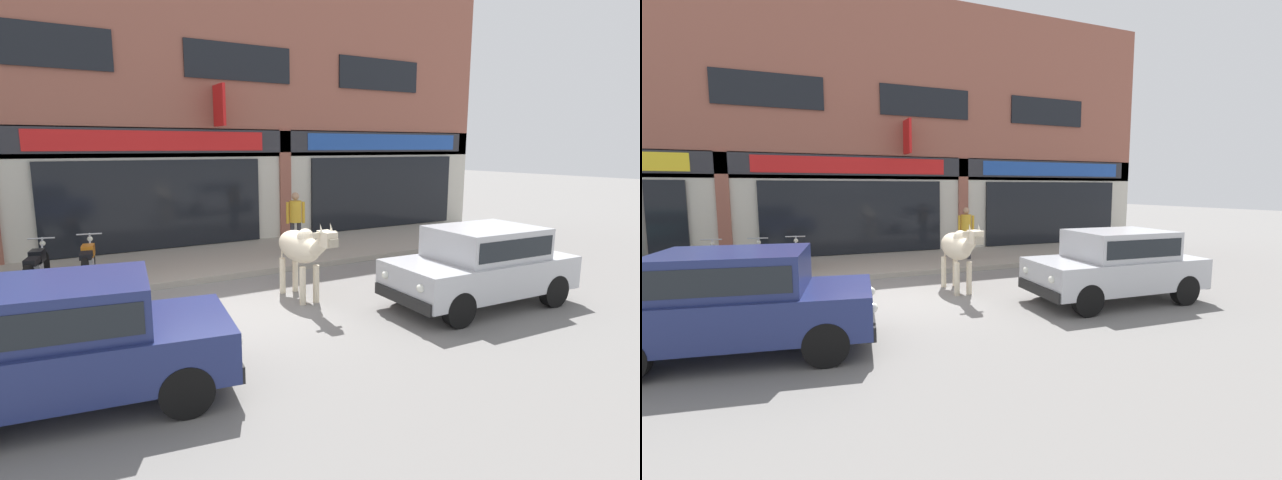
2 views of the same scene
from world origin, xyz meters
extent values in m
plane|color=slate|center=(0.00, 0.00, 0.00)|extent=(90.00, 90.00, 0.00)
cube|color=gray|center=(0.00, 4.01, 0.07)|extent=(19.00, 3.62, 0.13)
cube|color=#8E5142|center=(0.00, 6.10, 5.66)|extent=(23.00, 0.55, 6.10)
cube|color=beige|center=(0.00, 6.10, 1.70)|extent=(23.00, 0.55, 3.40)
cube|color=#28282D|center=(0.00, 5.78, 3.05)|extent=(22.08, 0.08, 0.64)
cube|color=#8E5142|center=(-3.83, 5.80, 1.70)|extent=(0.36, 0.12, 3.40)
cube|color=black|center=(0.00, 5.77, 1.35)|extent=(5.83, 0.10, 2.40)
cube|color=red|center=(0.00, 5.75, 3.05)|extent=(6.13, 0.05, 0.52)
cube|color=#8E5142|center=(3.83, 5.80, 1.70)|extent=(0.36, 0.12, 3.40)
cube|color=black|center=(7.67, 5.77, 1.35)|extent=(5.83, 0.10, 2.40)
cube|color=#1E479E|center=(7.67, 5.75, 3.05)|extent=(6.13, 0.05, 0.52)
cube|color=black|center=(-2.44, 5.79, 5.23)|extent=(3.13, 0.06, 1.00)
cube|color=black|center=(2.44, 5.79, 5.23)|extent=(3.13, 0.06, 1.00)
cube|color=black|center=(7.33, 5.79, 5.23)|extent=(3.13, 0.06, 1.00)
cube|color=red|center=(1.67, 5.37, 4.00)|extent=(0.08, 0.80, 1.10)
ellipsoid|color=beige|center=(1.39, 0.28, 1.02)|extent=(0.53, 1.41, 0.60)
sphere|color=beige|center=(1.38, 0.00, 1.25)|extent=(0.32, 0.32, 0.32)
cylinder|color=beige|center=(1.52, -0.15, 0.36)|extent=(0.12, 0.12, 0.72)
cylinder|color=beige|center=(1.24, -0.15, 0.36)|extent=(0.12, 0.12, 0.72)
cylinder|color=beige|center=(1.53, 0.71, 0.36)|extent=(0.12, 0.12, 0.72)
cylinder|color=beige|center=(1.25, 0.72, 0.36)|extent=(0.12, 0.12, 0.72)
cylinder|color=beige|center=(1.38, -0.54, 1.17)|extent=(0.24, 0.47, 0.43)
cube|color=beige|center=(1.37, -0.80, 1.34)|extent=(0.22, 0.36, 0.26)
cube|color=tan|center=(1.37, -0.98, 1.30)|extent=(0.16, 0.14, 0.14)
cone|color=beige|center=(1.47, -0.76, 1.52)|extent=(0.06, 0.11, 0.19)
cone|color=beige|center=(1.27, -0.76, 1.52)|extent=(0.06, 0.11, 0.19)
cube|color=beige|center=(1.54, -0.72, 1.40)|extent=(0.14, 0.04, 0.10)
cube|color=beige|center=(1.22, -0.72, 1.40)|extent=(0.14, 0.04, 0.10)
cylinder|color=beige|center=(1.39, 1.02, 0.80)|extent=(0.04, 0.16, 0.60)
cube|color=black|center=(-4.50, 0.95, 0.38)|extent=(0.42, 1.51, 0.20)
sphere|color=silver|center=(-4.56, 1.43, 0.68)|extent=(0.14, 0.14, 0.14)
sphere|color=silver|center=(-4.37, 0.49, 0.68)|extent=(0.14, 0.14, 0.14)
cylinder|color=black|center=(2.87, -2.47, 0.30)|extent=(0.61, 0.20, 0.60)
cylinder|color=black|center=(2.92, -1.03, 0.30)|extent=(0.61, 0.20, 0.60)
cylinder|color=black|center=(5.16, -2.57, 0.30)|extent=(0.61, 0.20, 0.60)
cylinder|color=black|center=(5.22, -1.13, 0.30)|extent=(0.61, 0.20, 0.60)
cube|color=#B2B5BA|center=(4.04, -1.80, 0.60)|extent=(3.56, 1.74, 0.60)
cube|color=#B2B5BA|center=(4.14, -1.80, 1.18)|extent=(1.96, 1.52, 0.56)
cube|color=black|center=(4.14, -1.80, 1.18)|extent=(1.81, 1.53, 0.35)
cube|color=black|center=(2.32, -1.73, 0.38)|extent=(0.18, 1.52, 0.20)
cube|color=black|center=(5.77, -1.87, 0.38)|extent=(0.18, 1.52, 0.20)
sphere|color=silver|center=(2.27, -2.21, 0.68)|extent=(0.14, 0.14, 0.14)
sphere|color=silver|center=(2.31, -1.25, 0.68)|extent=(0.14, 0.14, 0.14)
cube|color=red|center=(5.78, -2.37, 0.70)|extent=(0.04, 0.16, 0.14)
cube|color=red|center=(5.82, -1.38, 0.70)|extent=(0.04, 0.16, 0.14)
cylinder|color=black|center=(-1.48, -1.55, 0.30)|extent=(0.62, 0.27, 0.60)
cylinder|color=black|center=(-1.70, -2.97, 0.30)|extent=(0.62, 0.27, 0.60)
cylinder|color=black|center=(-3.76, -1.20, 0.30)|extent=(0.62, 0.27, 0.60)
cube|color=navy|center=(-2.73, -2.09, 0.60)|extent=(3.70, 2.11, 0.60)
cube|color=navy|center=(-2.83, -2.07, 1.18)|extent=(2.10, 1.71, 0.56)
cube|color=black|center=(-2.83, -2.07, 1.18)|extent=(1.95, 1.71, 0.35)
cube|color=black|center=(-1.02, -2.35, 0.38)|extent=(0.35, 1.52, 0.20)
sphere|color=silver|center=(-0.92, -1.88, 0.68)|extent=(0.14, 0.14, 0.14)
sphere|color=silver|center=(-1.06, -2.83, 0.68)|extent=(0.14, 0.14, 0.14)
cylinder|color=black|center=(-3.95, 4.05, 0.41)|extent=(0.23, 0.57, 0.56)
cylinder|color=black|center=(-4.25, 2.84, 0.41)|extent=(0.23, 0.57, 0.56)
cube|color=#B2B5BA|center=(-4.10, 3.43, 0.45)|extent=(0.27, 0.36, 0.24)
cube|color=red|center=(-4.07, 3.58, 0.71)|extent=(0.33, 0.45, 0.24)
cube|color=black|center=(-4.16, 3.19, 0.69)|extent=(0.34, 0.56, 0.12)
cylinder|color=#B2B5BA|center=(-3.96, 3.99, 0.71)|extent=(0.10, 0.27, 0.59)
cylinder|color=#B2B5BA|center=(-3.95, 4.03, 0.99)|extent=(0.51, 0.16, 0.03)
sphere|color=silver|center=(-3.94, 4.09, 0.87)|extent=(0.12, 0.12, 0.12)
cylinder|color=#B2B5BA|center=(-4.30, 3.10, 0.37)|extent=(0.17, 0.48, 0.06)
cylinder|color=black|center=(-2.85, 3.91, 0.41)|extent=(0.23, 0.57, 0.56)
cylinder|color=black|center=(-3.14, 2.70, 0.41)|extent=(0.23, 0.57, 0.56)
cube|color=#B2B5BA|center=(-3.00, 3.28, 0.45)|extent=(0.27, 0.36, 0.24)
cube|color=black|center=(-2.96, 3.44, 0.71)|extent=(0.33, 0.44, 0.24)
cube|color=black|center=(-3.06, 3.05, 0.69)|extent=(0.33, 0.56, 0.12)
cylinder|color=#B2B5BA|center=(-2.86, 3.85, 0.71)|extent=(0.10, 0.27, 0.59)
cylinder|color=#B2B5BA|center=(-2.85, 3.89, 0.99)|extent=(0.51, 0.15, 0.03)
sphere|color=silver|center=(-2.84, 3.95, 0.87)|extent=(0.12, 0.12, 0.12)
cylinder|color=#B2B5BA|center=(-3.19, 2.96, 0.37)|extent=(0.17, 0.48, 0.06)
cylinder|color=black|center=(-1.92, 3.97, 0.41)|extent=(0.20, 0.57, 0.56)
cylinder|color=black|center=(-2.15, 2.75, 0.41)|extent=(0.20, 0.57, 0.56)
cube|color=#B2B5BA|center=(-2.04, 3.34, 0.45)|extent=(0.26, 0.35, 0.24)
cube|color=orange|center=(-2.01, 3.50, 0.71)|extent=(0.31, 0.44, 0.24)
cube|color=black|center=(-2.08, 3.11, 0.69)|extent=(0.31, 0.55, 0.12)
cylinder|color=#B2B5BA|center=(-1.93, 3.92, 0.71)|extent=(0.09, 0.27, 0.59)
cylinder|color=#B2B5BA|center=(-1.92, 3.95, 0.99)|extent=(0.52, 0.13, 0.03)
sphere|color=silver|center=(-1.91, 4.01, 0.87)|extent=(0.12, 0.12, 0.12)
cylinder|color=#B2B5BA|center=(-2.22, 3.01, 0.37)|extent=(0.15, 0.48, 0.06)
cylinder|color=#2D2D33|center=(3.06, 3.43, 0.54)|extent=(0.11, 0.11, 0.82)
cylinder|color=#2D2D33|center=(2.89, 3.49, 0.54)|extent=(0.11, 0.11, 0.82)
cylinder|color=gold|center=(2.97, 3.46, 1.23)|extent=(0.32, 0.32, 0.56)
cylinder|color=gold|center=(3.17, 3.40, 1.21)|extent=(0.08, 0.08, 0.56)
cylinder|color=gold|center=(2.77, 3.53, 1.21)|extent=(0.08, 0.08, 0.56)
sphere|color=tan|center=(2.97, 3.46, 1.63)|extent=(0.20, 0.20, 0.20)
camera|label=1|loc=(-2.97, -8.01, 2.90)|focal=28.00mm
camera|label=2|loc=(-2.09, -8.58, 2.31)|focal=24.00mm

